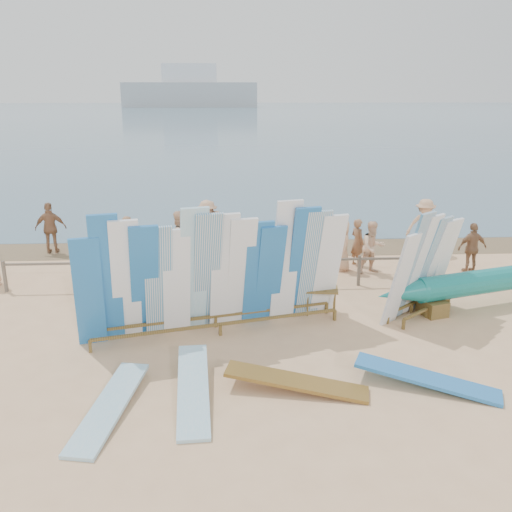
{
  "coord_description": "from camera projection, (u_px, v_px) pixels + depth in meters",
  "views": [
    {
      "loc": [
        0.26,
        -11.61,
        5.41
      ],
      "look_at": [
        0.98,
        2.08,
        1.22
      ],
      "focal_mm": 38.0,
      "sensor_mm": 36.0,
      "label": 1
    }
  ],
  "objects": [
    {
      "name": "beachgoer_2",
      "position": [
        178.0,
        239.0,
        17.14
      ],
      "size": [
        0.97,
        0.86,
        1.82
      ],
      "primitive_type": "imported",
      "rotation": [
        0.0,
        0.0,
        3.76
      ],
      "color": "beige",
      "rests_on": "ground"
    },
    {
      "name": "flat_board_c",
      "position": [
        296.0,
        390.0,
        10.21
      ],
      "size": [
        2.75,
        1.18,
        0.37
      ],
      "primitive_type": "cube",
      "rotation": [
        0.11,
        0.0,
        1.33
      ],
      "color": "brown",
      "rests_on": "ground"
    },
    {
      "name": "ocean",
      "position": [
        226.0,
        113.0,
        134.88
      ],
      "size": [
        320.0,
        240.0,
        0.02
      ],
      "primitive_type": "cube",
      "color": "#44647B",
      "rests_on": "ground"
    },
    {
      "name": "fence",
      "position": [
        220.0,
        267.0,
        15.34
      ],
      "size": [
        12.08,
        0.08,
        0.9
      ],
      "color": "#675B4E",
      "rests_on": "ground"
    },
    {
      "name": "wet_sand_strip",
      "position": [
        222.0,
        247.0,
        19.53
      ],
      "size": [
        40.0,
        2.6,
        0.01
      ],
      "primitive_type": "cube",
      "color": "brown",
      "rests_on": "ground"
    },
    {
      "name": "ground",
      "position": [
        219.0,
        332.0,
        12.66
      ],
      "size": [
        160.0,
        160.0,
        0.0
      ],
      "primitive_type": "plane",
      "color": "#DEAF80",
      "rests_on": "ground"
    },
    {
      "name": "beachgoer_8",
      "position": [
        373.0,
        247.0,
        16.58
      ],
      "size": [
        0.86,
        0.57,
        1.63
      ],
      "primitive_type": "imported",
      "rotation": [
        0.0,
        0.0,
        0.26
      ],
      "color": "beige",
      "rests_on": "ground"
    },
    {
      "name": "beachgoer_5",
      "position": [
        216.0,
        233.0,
        18.4
      ],
      "size": [
        1.43,
        1.24,
        1.56
      ],
      "primitive_type": "imported",
      "rotation": [
        0.0,
        0.0,
        3.79
      ],
      "color": "beige",
      "rests_on": "ground"
    },
    {
      "name": "beachgoer_6",
      "position": [
        342.0,
        245.0,
        16.83
      ],
      "size": [
        0.45,
        0.82,
        1.61
      ],
      "primitive_type": "imported",
      "rotation": [
        0.0,
        0.0,
        4.81
      ],
      "color": "tan",
      "rests_on": "ground"
    },
    {
      "name": "beachgoer_10",
      "position": [
        472.0,
        248.0,
        16.62
      ],
      "size": [
        0.96,
        0.49,
        1.57
      ],
      "primitive_type": "imported",
      "rotation": [
        0.0,
        0.0,
        3.24
      ],
      "color": "#8C6042",
      "rests_on": "ground"
    },
    {
      "name": "vendor_table",
      "position": [
        321.0,
        300.0,
        13.65
      ],
      "size": [
        0.88,
        0.68,
        1.08
      ],
      "rotation": [
        0.0,
        0.0,
        -0.14
      ],
      "color": "brown",
      "rests_on": "ground"
    },
    {
      "name": "beach_chair_right",
      "position": [
        230.0,
        270.0,
        16.15
      ],
      "size": [
        0.8,
        0.82,
        0.97
      ],
      "rotation": [
        0.0,
        0.0,
        0.38
      ],
      "color": "#AE1223",
      "rests_on": "ground"
    },
    {
      "name": "outrigger_canoe",
      "position": [
        497.0,
        281.0,
        14.12
      ],
      "size": [
        7.04,
        2.67,
        1.02
      ],
      "rotation": [
        0.0,
        0.0,
        0.3
      ],
      "color": "brown",
      "rests_on": "ground"
    },
    {
      "name": "side_surfboard_rack",
      "position": [
        423.0,
        268.0,
        13.25
      ],
      "size": [
        2.27,
        1.99,
        2.78
      ],
      "rotation": [
        0.0,
        0.0,
        0.67
      ],
      "color": "brown",
      "rests_on": "ground"
    },
    {
      "name": "beach_chair_left",
      "position": [
        245.0,
        266.0,
        16.64
      ],
      "size": [
        0.62,
        0.64,
        0.87
      ],
      "rotation": [
        0.0,
        0.0,
        -0.13
      ],
      "color": "#AE1223",
      "rests_on": "ground"
    },
    {
      "name": "distant_ship",
      "position": [
        190.0,
        91.0,
        182.38
      ],
      "size": [
        45.0,
        8.0,
        14.0
      ],
      "color": "#999EA3",
      "rests_on": "ocean"
    },
    {
      "name": "beachgoer_extra_1",
      "position": [
        51.0,
        228.0,
        18.62
      ],
      "size": [
        1.09,
        0.57,
        1.78
      ],
      "primitive_type": "imported",
      "rotation": [
        0.0,
        0.0,
        3.26
      ],
      "color": "#8C6042",
      "rests_on": "ground"
    },
    {
      "name": "flat_board_d",
      "position": [
        426.0,
        387.0,
        10.33
      ],
      "size": [
        2.69,
        1.6,
        0.37
      ],
      "primitive_type": "cube",
      "rotation": [
        0.11,
        0.0,
        1.15
      ],
      "color": "#246BB4",
      "rests_on": "ground"
    },
    {
      "name": "beachgoer_3",
      "position": [
        208.0,
        227.0,
        18.51
      ],
      "size": [
        0.81,
        1.3,
        1.88
      ],
      "primitive_type": "imported",
      "rotation": [
        0.0,
        0.0,
        1.85
      ],
      "color": "tan",
      "rests_on": "ground"
    },
    {
      "name": "beachgoer_1",
      "position": [
        127.0,
        242.0,
        17.14
      ],
      "size": [
        0.67,
        0.65,
        1.66
      ],
      "primitive_type": "imported",
      "rotation": [
        0.0,
        0.0,
        3.87
      ],
      "color": "#8C6042",
      "rests_on": "ground"
    },
    {
      "name": "main_surfboard_rack",
      "position": [
        217.0,
        275.0,
        12.32
      ],
      "size": [
        6.16,
        2.18,
        3.08
      ],
      "rotation": [
        0.0,
        0.0,
        0.25
      ],
      "color": "brown",
      "rests_on": "ground"
    },
    {
      "name": "beachgoer_4",
      "position": [
        226.0,
        254.0,
        16.02
      ],
      "size": [
        0.65,
        0.99,
        1.55
      ],
      "primitive_type": "imported",
      "rotation": [
        0.0,
        0.0,
        1.87
      ],
      "color": "#8C6042",
      "rests_on": "ground"
    },
    {
      "name": "beachgoer_7",
      "position": [
        357.0,
        242.0,
        17.29
      ],
      "size": [
        0.51,
        0.64,
        1.54
      ],
      "primitive_type": "imported",
      "rotation": [
        0.0,
        0.0,
        2.0
      ],
      "color": "#8C6042",
      "rests_on": "ground"
    },
    {
      "name": "stroller",
      "position": [
        274.0,
        260.0,
        16.55
      ],
      "size": [
        0.57,
        0.81,
        1.11
      ],
      "rotation": [
        0.0,
        0.0,
        -0.02
      ],
      "color": "#AE1223",
      "rests_on": "ground"
    },
    {
      "name": "beachgoer_9",
      "position": [
        424.0,
        226.0,
        18.67
      ],
      "size": [
        1.26,
        0.62,
        1.88
      ],
      "primitive_type": "imported",
      "rotation": [
        0.0,
        0.0,
        6.18
      ],
      "color": "tan",
      "rests_on": "ground"
    },
    {
      "name": "flat_board_b",
      "position": [
        194.0,
        398.0,
        9.95
      ],
      "size": [
        0.72,
        2.72,
        0.41
      ],
      "primitive_type": "cube",
      "rotation": [
        0.13,
        0.0,
        0.06
      ],
      "color": "#88C1DA",
      "rests_on": "ground"
    },
    {
      "name": "flat_board_a",
      "position": [
        110.0,
        412.0,
        9.53
      ],
      "size": [
        1.04,
        2.76,
        0.23
      ],
      "primitive_type": "cube",
      "rotation": [
        0.06,
        0.0,
        -0.18
      ],
      "color": "#88C1DA",
      "rests_on": "ground"
    }
  ]
}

